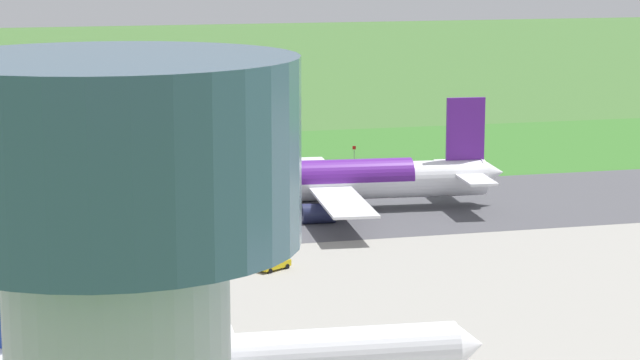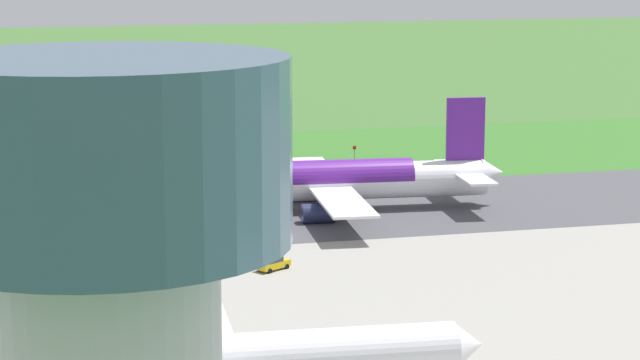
# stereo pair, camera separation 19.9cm
# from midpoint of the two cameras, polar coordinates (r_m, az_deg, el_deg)

# --- Properties ---
(ground_plane) EXTENTS (800.00, 800.00, 0.00)m
(ground_plane) POSITION_cam_midpoint_polar(r_m,az_deg,el_deg) (177.41, -1.31, -1.49)
(ground_plane) COLOR #3D662D
(runway_asphalt) EXTENTS (600.00, 36.83, 0.06)m
(runway_asphalt) POSITION_cam_midpoint_polar(r_m,az_deg,el_deg) (177.40, -1.31, -1.48)
(runway_asphalt) COLOR #47474C
(runway_asphalt) RESTS_ON ground
(grass_verge_foreground) EXTENTS (600.00, 80.00, 0.04)m
(grass_verge_foreground) POSITION_cam_midpoint_polar(r_m,az_deg,el_deg) (210.05, -3.43, 0.44)
(grass_verge_foreground) COLOR #346B27
(grass_verge_foreground) RESTS_ON ground
(airliner_main) EXTENTS (54.15, 44.35, 15.88)m
(airliner_main) POSITION_cam_midpoint_polar(r_m,az_deg,el_deg) (177.60, 0.15, -0.04)
(airliner_main) COLOR white
(airliner_main) RESTS_ON ground
(airliner_parked_mid) EXTENTS (44.92, 36.76, 13.11)m
(airliner_parked_mid) POSITION_cam_midpoint_polar(r_m,az_deg,el_deg) (105.97, -4.45, -8.09)
(airliner_parked_mid) COLOR white
(airliner_parked_mid) RESTS_ON ground
(service_car_followme) EXTENTS (4.51, 3.77, 1.62)m
(service_car_followme) POSITION_cam_midpoint_polar(r_m,az_deg,el_deg) (146.68, -2.12, -3.80)
(service_car_followme) COLOR gold
(service_car_followme) RESTS_ON ground
(no_stopping_sign) EXTENTS (0.60, 0.10, 2.69)m
(no_stopping_sign) POSITION_cam_midpoint_polar(r_m,az_deg,el_deg) (218.31, 1.60, 1.27)
(no_stopping_sign) COLOR slate
(no_stopping_sign) RESTS_ON ground
(traffic_cone_orange) EXTENTS (0.40, 0.40, 0.55)m
(traffic_cone_orange) POSITION_cam_midpoint_polar(r_m,az_deg,el_deg) (216.05, 0.33, 0.82)
(traffic_cone_orange) COLOR orange
(traffic_cone_orange) RESTS_ON ground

